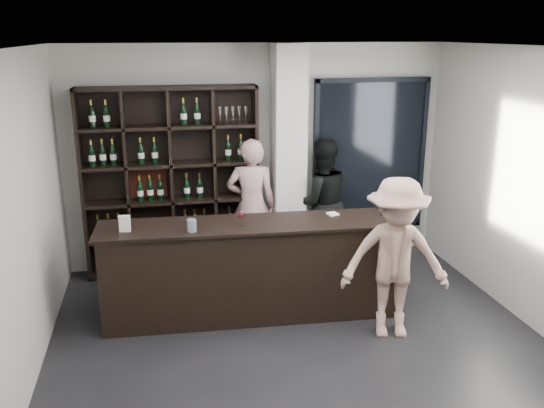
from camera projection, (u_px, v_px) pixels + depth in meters
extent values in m
cube|color=black|center=(310.00, 365.00, 5.46)|extent=(5.00, 5.50, 0.01)
cube|color=silver|center=(288.00, 159.00, 7.43)|extent=(0.40, 0.40, 2.90)
cube|color=black|center=(370.00, 156.00, 7.88)|extent=(1.60, 0.08, 2.10)
cube|color=black|center=(370.00, 156.00, 7.88)|extent=(1.48, 0.02, 1.98)
cube|color=black|center=(254.00, 271.00, 6.27)|extent=(3.21, 0.60, 1.05)
cube|color=black|center=(253.00, 224.00, 6.12)|extent=(3.29, 0.68, 0.03)
imported|color=#CC9A9C|center=(252.00, 206.00, 7.43)|extent=(0.71, 0.53, 1.75)
imported|color=black|center=(321.00, 203.00, 7.62)|extent=(0.86, 0.68, 1.72)
imported|color=tan|center=(395.00, 259.00, 5.78)|extent=(1.20, 0.85, 1.68)
cylinder|color=silver|center=(192.00, 226.00, 5.83)|extent=(0.10, 0.10, 0.13)
cube|color=white|center=(333.00, 214.00, 6.38)|extent=(0.13, 0.13, 0.02)
cube|color=white|center=(125.00, 224.00, 5.83)|extent=(0.12, 0.07, 0.17)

